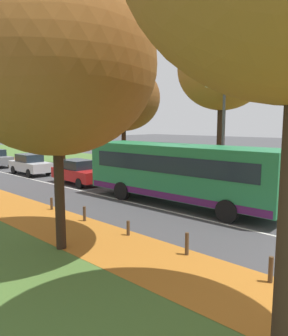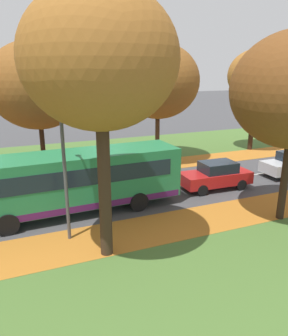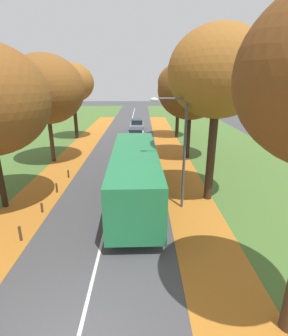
{
  "view_description": "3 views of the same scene",
  "coord_description": "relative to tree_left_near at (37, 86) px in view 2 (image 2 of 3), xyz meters",
  "views": [
    {
      "loc": [
        -11.55,
        -0.45,
        4.05
      ],
      "look_at": [
        -0.17,
        10.18,
        1.91
      ],
      "focal_mm": 35.0,
      "sensor_mm": 36.0,
      "label": 1
    },
    {
      "loc": [
        16.56,
        6.48,
        6.78
      ],
      "look_at": [
        1.1,
        12.94,
        1.76
      ],
      "focal_mm": 35.0,
      "sensor_mm": 36.0,
      "label": 2
    },
    {
      "loc": [
        1.8,
        -4.83,
        6.84
      ],
      "look_at": [
        1.9,
        10.74,
        1.49
      ],
      "focal_mm": 28.0,
      "sensor_mm": 36.0,
      "label": 3
    }
  ],
  "objects": [
    {
      "name": "bollard_sixth",
      "position": [
        2.37,
        4.47,
        -5.54
      ],
      "size": [
        0.12,
        0.12,
        0.58
      ],
      "primitive_type": "cylinder",
      "color": "#4C3823",
      "rests_on": "ground"
    },
    {
      "name": "tree_left_mid",
      "position": [
        0.02,
        8.5,
        0.16
      ],
      "size": [
        6.08,
        6.08,
        8.74
      ],
      "color": "#422D1E",
      "rests_on": "ground"
    },
    {
      "name": "bollard_fourth",
      "position": [
        2.33,
        -0.72,
        -5.55
      ],
      "size": [
        0.12,
        0.12,
        0.55
      ],
      "primitive_type": "cylinder",
      "color": "#4C3823",
      "rests_on": "ground"
    },
    {
      "name": "road_centre_line",
      "position": [
        5.93,
        11.51,
        -5.83
      ],
      "size": [
        0.12,
        80.0,
        0.01
      ],
      "primitive_type": "cube",
      "color": "silver",
      "rests_on": "ground"
    },
    {
      "name": "leaf_litter_left",
      "position": [
        1.33,
        5.51,
        -5.82
      ],
      "size": [
        2.8,
        60.0,
        0.0
      ],
      "primitive_type": "cube",
      "color": "#B26B23",
      "rests_on": "grass_verge_left"
    },
    {
      "name": "tree_left_far",
      "position": [
        -0.12,
        17.67,
        0.5
      ],
      "size": [
        4.78,
        4.78,
        8.51
      ],
      "color": "black",
      "rests_on": "ground"
    },
    {
      "name": "streetlamp_right",
      "position": [
        9.6,
        -0.14,
        -2.09
      ],
      "size": [
        1.89,
        0.28,
        6.0
      ],
      "color": "#47474C",
      "rests_on": "ground"
    },
    {
      "name": "tree_right_near",
      "position": [
        11.64,
        0.98,
        1.26
      ],
      "size": [
        5.21,
        5.21,
        9.47
      ],
      "color": "#382619",
      "rests_on": "ground"
    },
    {
      "name": "leaf_litter_right",
      "position": [
        10.53,
        5.51,
        -5.82
      ],
      "size": [
        2.8,
        60.0,
        0.0
      ],
      "primitive_type": "cube",
      "color": "#B26B23",
      "rests_on": "grass_verge_right"
    },
    {
      "name": "tree_left_near",
      "position": [
        0.0,
        0.0,
        0.0
      ],
      "size": [
        6.2,
        6.2,
        8.63
      ],
      "color": "black",
      "rests_on": "ground"
    },
    {
      "name": "car_red_lead",
      "position": [
        7.14,
        9.02,
        -5.02
      ],
      "size": [
        1.92,
        4.27,
        1.62
      ],
      "color": "#B21919",
      "rests_on": "ground"
    },
    {
      "name": "bollard_fifth",
      "position": [
        2.33,
        1.87,
        -5.52
      ],
      "size": [
        0.12,
        0.12,
        0.63
      ],
      "primitive_type": "cylinder",
      "color": "#4C3823",
      "rests_on": "ground"
    },
    {
      "name": "bus",
      "position": [
        7.29,
        0.69,
        -4.13
      ],
      "size": [
        2.87,
        10.47,
        2.98
      ],
      "color": "#237A47",
      "rests_on": "ground"
    },
    {
      "name": "grass_verge_left",
      "position": [
        -3.27,
        11.51,
        -5.82
      ],
      "size": [
        12.0,
        90.0,
        0.01
      ],
      "primitive_type": "cube",
      "color": "#476B2D",
      "rests_on": "ground"
    }
  ]
}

